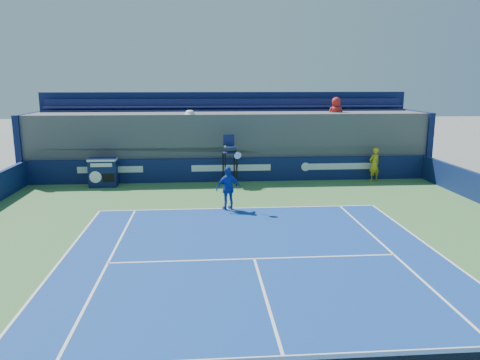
{
  "coord_description": "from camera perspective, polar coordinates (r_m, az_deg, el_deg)",
  "views": [
    {
      "loc": [
        -1.41,
        -6.13,
        4.98
      ],
      "look_at": [
        0.0,
        11.5,
        1.25
      ],
      "focal_mm": 35.0,
      "sensor_mm": 36.0,
      "label": 1
    }
  ],
  "objects": [
    {
      "name": "back_hoarding",
      "position": [
        23.68,
        -1.08,
        1.25
      ],
      "size": [
        20.4,
        0.21,
        1.2
      ],
      "color": "#0C1747",
      "rests_on": "ground"
    },
    {
      "name": "stadium_seating",
      "position": [
        25.52,
        -1.33,
        4.82
      ],
      "size": [
        21.0,
        4.05,
        4.4
      ],
      "color": "#515156",
      "rests_on": "ground"
    },
    {
      "name": "match_clock",
      "position": [
        23.42,
        -16.35,
        1.0
      ],
      "size": [
        1.33,
        0.75,
        1.4
      ],
      "color": "#0E1846",
      "rests_on": "ground"
    },
    {
      "name": "umpire_chair",
      "position": [
        22.66,
        -1.27,
        3.14
      ],
      "size": [
        0.79,
        0.79,
        2.48
      ],
      "color": "black",
      "rests_on": "ground"
    },
    {
      "name": "ball_person",
      "position": [
        24.67,
        16.05,
        1.84
      ],
      "size": [
        0.73,
        0.61,
        1.71
      ],
      "primitive_type": "imported",
      "rotation": [
        0.0,
        0.0,
        3.53
      ],
      "color": "gold",
      "rests_on": "apron"
    },
    {
      "name": "tennis_player",
      "position": [
        18.36,
        -1.42,
        -1.0
      ],
      "size": [
        1.09,
        0.71,
        2.57
      ],
      "color": "#163CB3",
      "rests_on": "apron"
    }
  ]
}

